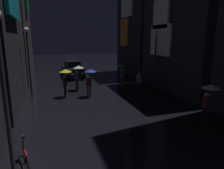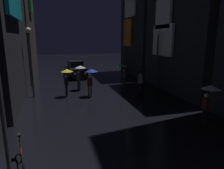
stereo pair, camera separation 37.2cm
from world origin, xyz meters
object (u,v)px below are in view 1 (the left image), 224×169
(pedestrian_far_right_green, at_px, (121,69))
(streetlamp_left_near, at_px, (2,75))
(pedestrian_near_crossing_yellow, at_px, (65,75))
(streetlamp_right_far, at_px, (155,53))
(bicycle_parked_at_storefront, at_px, (26,157))
(car_distant, at_px, (72,70))
(pedestrian_foreground_left_black, at_px, (140,73))
(pedestrian_midstreet_left_blue, at_px, (90,75))
(pedestrian_midstreet_centre_clear, at_px, (210,93))
(pedestrian_foreground_right_clear, at_px, (78,71))
(streetlamp_left_far, at_px, (28,54))

(pedestrian_far_right_green, height_order, streetlamp_left_near, streetlamp_left_near)
(pedestrian_near_crossing_yellow, distance_m, streetlamp_right_far, 7.69)
(streetlamp_left_near, bearing_deg, streetlamp_right_far, 40.81)
(bicycle_parked_at_storefront, distance_m, car_distant, 16.38)
(pedestrian_foreground_left_black, distance_m, streetlamp_right_far, 2.45)
(streetlamp_left_near, bearing_deg, bicycle_parked_at_storefront, 13.77)
(pedestrian_midstreet_left_blue, bearing_deg, pedestrian_foreground_left_black, -2.11)
(car_distant, relative_size, streetlamp_right_far, 0.88)
(pedestrian_midstreet_centre_clear, relative_size, pedestrian_foreground_left_black, 1.00)
(car_distant, distance_m, streetlamp_left_near, 16.72)
(pedestrian_midstreet_left_blue, height_order, bicycle_parked_at_storefront, pedestrian_midstreet_left_blue)
(pedestrian_foreground_right_clear, bearing_deg, pedestrian_midstreet_left_blue, -76.38)
(pedestrian_midstreet_centre_clear, distance_m, bicycle_parked_at_storefront, 8.54)
(pedestrian_far_right_green, xyz_separation_m, pedestrian_foreground_right_clear, (-3.80, 0.05, 0.00))
(streetlamp_right_far, distance_m, streetlamp_left_far, 10.01)
(streetlamp_left_far, bearing_deg, pedestrian_foreground_left_black, -8.36)
(pedestrian_midstreet_left_blue, bearing_deg, pedestrian_foreground_right_clear, 103.62)
(car_distant, relative_size, streetlamp_left_near, 0.84)
(pedestrian_foreground_left_black, bearing_deg, streetlamp_left_far, 171.64)
(car_distant, bearing_deg, pedestrian_foreground_left_black, -62.27)
(pedestrian_foreground_left_black, distance_m, pedestrian_foreground_right_clear, 5.20)
(bicycle_parked_at_storefront, bearing_deg, pedestrian_foreground_right_clear, 72.16)
(pedestrian_foreground_right_clear, relative_size, streetlamp_left_near, 0.42)
(pedestrian_near_crossing_yellow, bearing_deg, pedestrian_foreground_left_black, -6.69)
(streetlamp_right_far, relative_size, streetlamp_left_far, 0.97)
(streetlamp_left_far, height_order, streetlamp_left_near, streetlamp_left_near)
(car_distant, relative_size, streetlamp_left_far, 0.85)
(bicycle_parked_at_storefront, xyz_separation_m, streetlamp_right_far, (9.60, 8.54, 2.73))
(car_distant, distance_m, streetlamp_left_far, 8.43)
(pedestrian_far_right_green, relative_size, streetlamp_left_far, 0.42)
(pedestrian_foreground_right_clear, bearing_deg, streetlamp_right_far, -13.61)
(pedestrian_foreground_left_black, relative_size, streetlamp_right_far, 0.43)
(pedestrian_midstreet_centre_clear, height_order, pedestrian_foreground_left_black, same)
(pedestrian_midstreet_left_blue, relative_size, streetlamp_right_far, 0.43)
(pedestrian_midstreet_left_blue, height_order, streetlamp_left_far, streetlamp_left_far)
(streetlamp_left_near, bearing_deg, pedestrian_midstreet_centre_clear, 7.03)
(streetlamp_right_far, height_order, streetlamp_left_far, streetlamp_left_far)
(bicycle_parked_at_storefront, xyz_separation_m, car_distant, (3.45, 16.01, 0.54))
(pedestrian_midstreet_left_blue, relative_size, pedestrian_near_crossing_yellow, 1.00)
(pedestrian_midstreet_left_blue, distance_m, streetlamp_left_near, 9.08)
(pedestrian_far_right_green, height_order, streetlamp_right_far, streetlamp_right_far)
(pedestrian_far_right_green, distance_m, streetlamp_left_near, 12.66)
(pedestrian_midstreet_centre_clear, bearing_deg, pedestrian_foreground_right_clear, 119.48)
(pedestrian_midstreet_centre_clear, height_order, bicycle_parked_at_storefront, pedestrian_midstreet_centre_clear)
(pedestrian_foreground_left_black, distance_m, streetlamp_left_near, 11.42)
(pedestrian_far_right_green, xyz_separation_m, pedestrian_foreground_left_black, (0.80, -2.37, 0.00))
(pedestrian_foreground_left_black, xyz_separation_m, bicycle_parked_at_storefront, (-7.84, -7.65, -1.28))
(pedestrian_near_crossing_yellow, distance_m, car_distant, 7.84)
(pedestrian_near_crossing_yellow, bearing_deg, car_distant, 79.70)
(pedestrian_foreground_right_clear, relative_size, streetlamp_right_far, 0.43)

